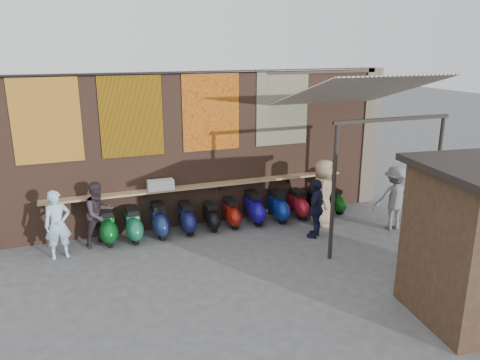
% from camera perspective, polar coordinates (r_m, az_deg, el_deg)
% --- Properties ---
extents(ground, '(70.00, 70.00, 0.00)m').
position_cam_1_polar(ground, '(10.56, -0.84, -9.92)').
color(ground, '#474749').
rests_on(ground, ground).
extents(brick_wall, '(10.00, 0.40, 4.00)m').
position_cam_1_polar(brick_wall, '(12.34, -5.10, 3.76)').
color(brick_wall, brown).
rests_on(brick_wall, ground).
extents(pier_right, '(0.50, 0.50, 4.00)m').
position_cam_1_polar(pier_right, '(14.57, 15.10, 5.19)').
color(pier_right, '#4C4238').
rests_on(pier_right, ground).
extents(eating_counter, '(8.00, 0.32, 0.05)m').
position_cam_1_polar(eating_counter, '(12.23, -4.53, -0.71)').
color(eating_counter, '#9E7A51').
rests_on(eating_counter, brick_wall).
extents(shelf_box, '(0.65, 0.29, 0.25)m').
position_cam_1_polar(shelf_box, '(11.91, -9.65, -0.59)').
color(shelf_box, white).
rests_on(shelf_box, eating_counter).
extents(tapestry_redgold, '(1.50, 0.02, 2.00)m').
position_cam_1_polar(tapestry_redgold, '(11.54, -22.53, 6.78)').
color(tapestry_redgold, maroon).
rests_on(tapestry_redgold, brick_wall).
extents(tapestry_sun, '(1.50, 0.02, 2.00)m').
position_cam_1_polar(tapestry_sun, '(11.62, -13.10, 7.65)').
color(tapestry_sun, '#B8780A').
rests_on(tapestry_sun, brick_wall).
extents(tapestry_orange, '(1.50, 0.02, 2.00)m').
position_cam_1_polar(tapestry_orange, '(12.04, -3.54, 8.32)').
color(tapestry_orange, '#C16518').
rests_on(tapestry_orange, brick_wall).
extents(tapestry_multi, '(1.50, 0.02, 2.00)m').
position_cam_1_polar(tapestry_multi, '(12.76, 5.18, 8.73)').
color(tapestry_multi, '#235C82').
rests_on(tapestry_multi, brick_wall).
extents(hang_rail, '(9.50, 0.06, 0.06)m').
position_cam_1_polar(hang_rail, '(11.85, -5.04, 12.92)').
color(hang_rail, black).
rests_on(hang_rail, brick_wall).
extents(scooter_stool_0, '(0.39, 0.87, 0.82)m').
position_cam_1_polar(scooter_stool_0, '(11.79, -15.82, -5.50)').
color(scooter_stool_0, '#0B511C').
rests_on(scooter_stool_0, ground).
extents(scooter_stool_1, '(0.38, 0.85, 0.81)m').
position_cam_1_polar(scooter_stool_1, '(11.78, -12.88, -5.34)').
color(scooter_stool_1, '#196645').
rests_on(scooter_stool_1, ground).
extents(scooter_stool_2, '(0.39, 0.86, 0.82)m').
position_cam_1_polar(scooter_stool_2, '(11.92, -9.82, -4.87)').
color(scooter_stool_2, '#172250').
rests_on(scooter_stool_2, ground).
extents(scooter_stool_3, '(0.36, 0.80, 0.76)m').
position_cam_1_polar(scooter_stool_3, '(12.04, -6.51, -4.65)').
color(scooter_stool_3, '#161B52').
rests_on(scooter_stool_3, ground).
extents(scooter_stool_4, '(0.32, 0.71, 0.68)m').
position_cam_1_polar(scooter_stool_4, '(12.20, -3.57, -4.50)').
color(scooter_stool_4, black).
rests_on(scooter_stool_4, ground).
extents(scooter_stool_5, '(0.34, 0.76, 0.72)m').
position_cam_1_polar(scooter_stool_5, '(12.37, -1.06, -4.06)').
color(scooter_stool_5, maroon).
rests_on(scooter_stool_5, ground).
extents(scooter_stool_6, '(0.39, 0.87, 0.83)m').
position_cam_1_polar(scooter_stool_6, '(12.60, 1.72, -3.43)').
color(scooter_stool_6, '#160C84').
rests_on(scooter_stool_6, ground).
extents(scooter_stool_7, '(0.38, 0.86, 0.81)m').
position_cam_1_polar(scooter_stool_7, '(12.78, 4.65, -3.22)').
color(scooter_stool_7, navy).
rests_on(scooter_stool_7, ground).
extents(scooter_stool_8, '(0.36, 0.80, 0.76)m').
position_cam_1_polar(scooter_stool_8, '(13.11, 7.07, -2.92)').
color(scooter_stool_8, maroon).
rests_on(scooter_stool_8, ground).
extents(scooter_stool_9, '(0.34, 0.75, 0.72)m').
position_cam_1_polar(scooter_stool_9, '(13.35, 9.26, -2.74)').
color(scooter_stool_9, black).
rests_on(scooter_stool_9, ground).
extents(scooter_stool_10, '(0.32, 0.71, 0.68)m').
position_cam_1_polar(scooter_stool_10, '(13.67, 11.56, -2.50)').
color(scooter_stool_10, '#105414').
rests_on(scooter_stool_10, ground).
extents(diner_left, '(0.62, 0.46, 1.57)m').
position_cam_1_polar(diner_left, '(11.23, -21.35, -5.09)').
color(diner_left, '#9CC8E4').
rests_on(diner_left, ground).
extents(diner_right, '(0.96, 0.89, 1.57)m').
position_cam_1_polar(diner_right, '(11.61, -16.83, -3.95)').
color(diner_right, '#32272F').
rests_on(diner_right, ground).
extents(shopper_navy, '(0.89, 0.87, 1.50)m').
position_cam_1_polar(shopper_navy, '(11.73, 9.28, -3.42)').
color(shopper_navy, black).
rests_on(shopper_navy, ground).
extents(shopper_grey, '(1.20, 0.85, 1.68)m').
position_cam_1_polar(shopper_grey, '(12.71, 18.32, -2.08)').
color(shopper_grey, slate).
rests_on(shopper_grey, ground).
extents(shopper_tan, '(0.94, 1.04, 1.79)m').
position_cam_1_polar(shopper_tan, '(12.49, 10.05, -1.53)').
color(shopper_tan, '#997E61').
rests_on(shopper_tan, ground).
extents(stall_sign, '(1.20, 0.19, 0.50)m').
position_cam_1_polar(stall_sign, '(9.68, 25.34, -1.66)').
color(stall_sign, gold).
rests_on(stall_sign, market_stall).
extents(stall_shelf, '(2.04, 0.35, 0.06)m').
position_cam_1_polar(stall_shelf, '(10.00, 24.67, -6.92)').
color(stall_shelf, '#473321').
rests_on(stall_shelf, market_stall).
extents(awning_canvas, '(3.20, 3.28, 0.97)m').
position_cam_1_polar(awning_canvas, '(11.93, 13.88, 10.47)').
color(awning_canvas, beige).
rests_on(awning_canvas, brick_wall).
extents(awning_ledger, '(3.30, 0.08, 0.12)m').
position_cam_1_polar(awning_ledger, '(13.24, 10.08, 12.96)').
color(awning_ledger, '#33261C').
rests_on(awning_ledger, brick_wall).
extents(awning_header, '(3.00, 0.08, 0.08)m').
position_cam_1_polar(awning_header, '(10.78, 18.17, 7.05)').
color(awning_header, black).
rests_on(awning_header, awning_post_left).
extents(awning_post_left, '(0.09, 0.09, 3.10)m').
position_cam_1_polar(awning_post_left, '(10.33, 11.31, -1.56)').
color(awning_post_left, black).
rests_on(awning_post_left, ground).
extents(awning_post_right, '(0.09, 0.09, 3.10)m').
position_cam_1_polar(awning_post_right, '(12.00, 22.79, -0.04)').
color(awning_post_right, black).
rests_on(awning_post_right, ground).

